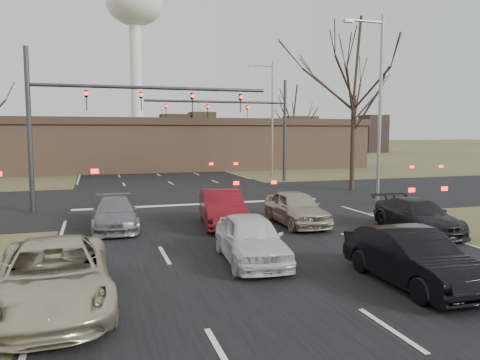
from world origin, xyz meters
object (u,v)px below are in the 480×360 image
object	(u,v)px
mast_arm_near	(99,109)
car_black_hatch	(412,258)
streetlight_right_near	(377,101)
car_silver_suv	(53,276)
water_tower	(135,13)
car_charcoal_sedan	(418,216)
streetlight_right_far	(270,113)
car_white_sedan	(251,238)
car_grey_ahead	(115,214)
building	(168,144)
mast_arm_far	(251,118)
car_silver_ahead	(296,208)
car_red_ahead	(222,208)

from	to	relation	value
mast_arm_near	car_black_hatch	bearing A→B (deg)	-63.46
streetlight_right_near	car_silver_suv	world-z (taller)	streetlight_right_near
water_tower	car_charcoal_sedan	xyz separation A→B (m)	(0.50, -116.49, -34.81)
car_charcoal_sedan	streetlight_right_far	bearing A→B (deg)	87.61
streetlight_right_far	car_white_sedan	world-z (taller)	streetlight_right_far
water_tower	car_black_hatch	bearing A→B (deg)	-91.80
mast_arm_near	car_grey_ahead	distance (m)	6.88
building	car_charcoal_sedan	distance (m)	34.84
mast_arm_far	car_black_hatch	world-z (taller)	mast_arm_far
streetlight_right_far	car_charcoal_sedan	distance (m)	24.17
car_silver_ahead	building	bearing A→B (deg)	92.10
car_black_hatch	streetlight_right_near	bearing A→B (deg)	61.22
car_charcoal_sedan	car_grey_ahead	size ratio (longest dim) A/B	1.03
streetlight_right_near	car_silver_ahead	world-z (taller)	streetlight_right_near
car_white_sedan	car_charcoal_sedan	xyz separation A→B (m)	(7.58, 2.00, -0.07)
building	streetlight_right_near	size ratio (longest dim) A/B	4.24
mast_arm_near	mast_arm_far	distance (m)	15.17
car_silver_suv	car_charcoal_sedan	xyz separation A→B (m)	(13.00, 4.23, -0.09)
streetlight_right_far	building	bearing A→B (deg)	123.65
car_black_hatch	water_tower	bearing A→B (deg)	88.84
water_tower	car_charcoal_sedan	bearing A→B (deg)	-89.75
streetlight_right_far	car_grey_ahead	xyz separation A→B (m)	(-14.15, -19.25, -4.95)
car_grey_ahead	mast_arm_near	bearing A→B (deg)	95.54
streetlight_right_far	car_silver_suv	size ratio (longest dim) A/B	1.87
mast_arm_near	car_grey_ahead	bearing A→B (deg)	-85.59
mast_arm_near	car_black_hatch	size ratio (longest dim) A/B	2.74
water_tower	car_silver_ahead	bearing A→B (deg)	-91.73
car_grey_ahead	car_silver_ahead	xyz separation A→B (m)	(7.38, -1.44, 0.09)
water_tower	streetlight_right_far	world-z (taller)	water_tower
mast_arm_near	car_white_sedan	world-z (taller)	mast_arm_near
water_tower	car_red_ahead	xyz separation A→B (m)	(-6.50, -112.99, -34.71)
mast_arm_near	car_red_ahead	size ratio (longest dim) A/B	2.64
building	water_tower	distance (m)	88.41
mast_arm_far	car_grey_ahead	world-z (taller)	mast_arm_far
streetlight_right_near	car_white_sedan	distance (m)	13.92
mast_arm_far	car_charcoal_sedan	distance (m)	19.97
building	car_white_sedan	world-z (taller)	building
water_tower	mast_arm_far	distance (m)	101.67
car_grey_ahead	car_silver_ahead	size ratio (longest dim) A/B	1.02
car_silver_suv	car_grey_ahead	world-z (taller)	car_silver_suv
mast_arm_near	car_silver_suv	distance (m)	14.44
mast_arm_far	car_red_ahead	world-z (taller)	mast_arm_far
mast_arm_near	car_charcoal_sedan	bearing A→B (deg)	-38.97
streetlight_right_far	car_white_sedan	bearing A→B (deg)	-112.20
building	car_charcoal_sedan	world-z (taller)	building
streetlight_right_far	car_grey_ahead	bearing A→B (deg)	-126.31
car_charcoal_sedan	car_silver_ahead	xyz separation A→B (m)	(-3.94, 2.80, 0.07)
mast_arm_far	streetlight_right_far	xyz separation A→B (m)	(3.14, 4.00, 0.57)
car_white_sedan	car_red_ahead	xyz separation A→B (m)	(0.58, 5.50, 0.03)
mast_arm_far	streetlight_right_near	distance (m)	13.28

